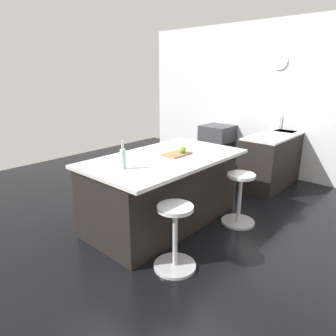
% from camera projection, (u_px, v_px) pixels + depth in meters
% --- Properties ---
extents(ground_plane, '(7.77, 7.77, 0.00)m').
position_uv_depth(ground_plane, '(158.00, 219.00, 4.15)').
color(ground_plane, black).
extents(interior_partition_left, '(0.15, 5.46, 2.85)m').
position_uv_depth(interior_partition_left, '(264.00, 100.00, 5.83)').
color(interior_partition_left, silver).
rests_on(interior_partition_left, ground_plane).
extents(sink_cabinet, '(1.99, 0.60, 1.19)m').
position_uv_depth(sink_cabinet, '(279.00, 156.00, 5.52)').
color(sink_cabinet, black).
rests_on(sink_cabinet, ground_plane).
extents(oven_range, '(0.60, 0.61, 0.88)m').
position_uv_depth(oven_range, '(217.00, 146.00, 6.38)').
color(oven_range, '#38383D').
rests_on(oven_range, ground_plane).
extents(kitchen_island, '(2.05, 1.19, 0.92)m').
position_uv_depth(kitchen_island, '(162.00, 190.00, 3.93)').
color(kitchen_island, black).
rests_on(kitchen_island, ground_plane).
extents(stool_by_window, '(0.44, 0.44, 0.69)m').
position_uv_depth(stool_by_window, '(239.00, 200.00, 3.94)').
color(stool_by_window, '#B7B7BC').
rests_on(stool_by_window, ground_plane).
extents(stool_middle, '(0.44, 0.44, 0.69)m').
position_uv_depth(stool_middle, '(175.00, 239.00, 3.02)').
color(stool_middle, '#B7B7BC').
rests_on(stool_middle, ground_plane).
extents(cutting_board, '(0.36, 0.24, 0.02)m').
position_uv_depth(cutting_board, '(177.00, 154.00, 3.85)').
color(cutting_board, olive).
rests_on(cutting_board, kitchen_island).
extents(apple_green, '(0.09, 0.09, 0.09)m').
position_uv_depth(apple_green, '(183.00, 150.00, 3.85)').
color(apple_green, '#609E2D').
rests_on(apple_green, cutting_board).
extents(water_bottle, '(0.06, 0.06, 0.31)m').
position_uv_depth(water_bottle, '(123.00, 158.00, 3.25)').
color(water_bottle, silver).
rests_on(water_bottle, kitchen_island).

